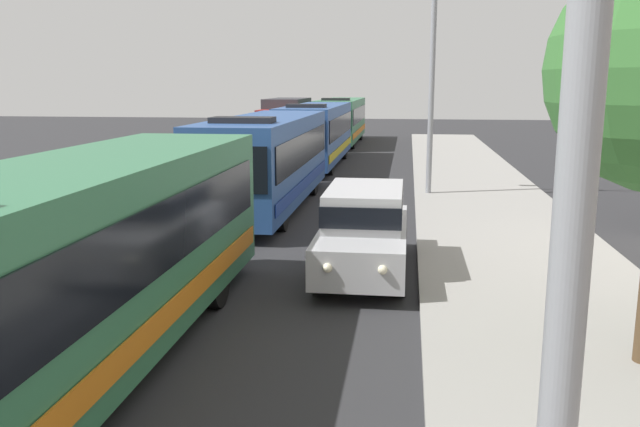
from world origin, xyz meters
The scene contains 7 objects.
bus_lead centered at (-1.30, 10.45, 1.69)m, with size 2.58×11.29×3.21m.
bus_second_in_line centered at (-1.30, 23.33, 1.69)m, with size 2.58×10.62×3.21m.
bus_middle centered at (-1.30, 35.20, 1.69)m, with size 2.58×11.24×3.21m.
bus_fourth_in_line centered at (-1.30, 47.52, 1.69)m, with size 2.58×11.67×3.21m.
white_suv centered at (2.40, 16.24, 1.03)m, with size 1.86×5.01×1.90m.
box_truck_oncoming centered at (-4.60, 44.28, 1.70)m, with size 2.35×7.40×3.15m.
streetlamp_mid centered at (4.10, 26.41, 5.07)m, with size 5.59×0.28×8.03m.
Camera 1 is at (3.30, 2.17, 4.14)m, focal length 36.77 mm.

